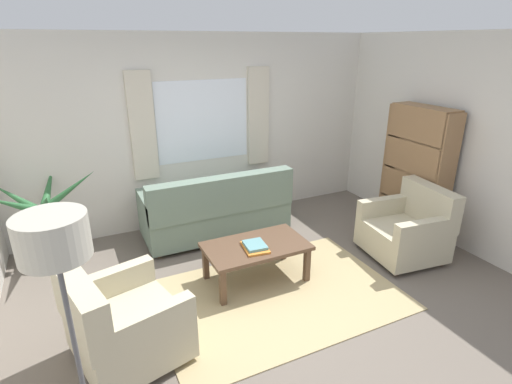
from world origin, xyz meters
name	(u,v)px	position (x,y,z in m)	size (l,w,h in m)	color
ground_plane	(278,296)	(0.00, 0.00, 0.00)	(6.24, 6.24, 0.00)	#6B6056
wall_back	(202,131)	(0.00, 2.26, 1.30)	(5.32, 0.12, 2.60)	silver
wall_right	(475,147)	(2.66, 0.00, 1.30)	(0.12, 4.40, 2.60)	silver
window_with_curtains	(204,121)	(0.00, 2.18, 1.45)	(1.98, 0.07, 1.40)	white
area_rug	(278,296)	(0.00, 0.00, 0.01)	(2.46, 1.68, 0.01)	tan
couch	(217,211)	(-0.08, 1.56, 0.37)	(1.90, 0.82, 0.92)	slate
armchair_left	(121,324)	(-1.56, -0.21, 0.35)	(1.00, 1.01, 0.88)	#BCB293
armchair_right	(408,229)	(1.81, 0.06, 0.35)	(0.91, 0.93, 0.88)	#BCB293
coffee_table	(256,249)	(-0.07, 0.37, 0.38)	(1.10, 0.64, 0.44)	brown
book_stack_on_table	(255,246)	(-0.12, 0.30, 0.46)	(0.28, 0.35, 0.05)	orange
potted_plant	(46,229)	(-2.11, 1.80, 0.43)	(1.16, 1.22, 1.12)	#B7B2A8
bookshelf	(415,177)	(2.34, 0.53, 0.79)	(0.30, 0.94, 1.72)	olive
standing_lamp	(57,258)	(-1.86, -0.92, 1.41)	(0.37, 0.37, 1.66)	#4C4C51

